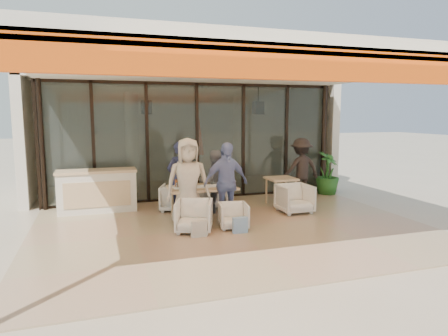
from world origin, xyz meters
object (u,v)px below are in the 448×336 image
at_px(diner_navy, 179,179).
at_px(diner_cream, 188,182).
at_px(diner_periwinkle, 226,183).
at_px(side_table, 281,182).
at_px(chair_near_left, 194,215).
at_px(diner_grey, 214,182).
at_px(dining_table, 202,189).
at_px(host_counter, 97,191).
at_px(chair_near_right, 233,215).
at_px(chair_far_right, 209,194).
at_px(standing_woman, 301,169).
at_px(side_chair, 295,197).
at_px(chair_far_left, 176,196).
at_px(potted_palm, 327,173).

distance_m(diner_navy, diner_cream, 0.90).
bearing_deg(diner_periwinkle, side_table, 20.99).
bearing_deg(diner_navy, chair_near_left, 68.29).
relative_size(diner_periwinkle, side_table, 2.37).
distance_m(diner_grey, diner_periwinkle, 0.91).
bearing_deg(diner_grey, dining_table, 47.02).
relative_size(host_counter, chair_near_right, 3.11).
relative_size(dining_table, side_table, 2.01).
distance_m(chair_far_right, standing_woman, 2.83).
bearing_deg(chair_near_right, diner_periwinkle, 99.22).
bearing_deg(side_chair, chair_near_left, -164.27).
relative_size(chair_near_left, chair_near_right, 1.22).
xyz_separation_m(host_counter, standing_woman, (5.44, -0.10, 0.32)).
bearing_deg(chair_near_left, host_counter, 148.12).
distance_m(dining_table, chair_far_right, 1.09).
relative_size(chair_near_left, side_chair, 0.95).
distance_m(chair_far_right, diner_grey, 0.64).
xyz_separation_m(chair_far_left, side_chair, (2.67, -1.11, 0.03)).
relative_size(diner_grey, side_table, 2.03).
xyz_separation_m(chair_far_right, potted_palm, (3.79, 0.58, 0.27)).
xyz_separation_m(side_table, side_chair, (0.00, -0.75, -0.25)).
height_order(chair_far_left, side_table, side_table).
distance_m(host_counter, chair_near_right, 3.53).
distance_m(chair_far_left, diner_grey, 1.06).
xyz_separation_m(chair_near_left, potted_palm, (4.63, 2.48, 0.27)).
bearing_deg(standing_woman, chair_far_left, 2.31).
xyz_separation_m(diner_navy, side_chair, (2.67, -0.61, -0.49)).
bearing_deg(diner_navy, dining_table, 111.14).
xyz_separation_m(chair_near_left, diner_cream, (0.00, 0.50, 0.57)).
bearing_deg(chair_far_right, standing_woman, 171.35).
relative_size(chair_near_right, side_table, 0.80).
bearing_deg(host_counter, side_table, -9.70).
bearing_deg(potted_palm, host_counter, -178.48).
bearing_deg(chair_far_right, chair_near_left, 51.04).
height_order(diner_grey, potted_palm, diner_grey).
bearing_deg(diner_cream, chair_near_right, -26.29).
bearing_deg(host_counter, diner_navy, -26.53).
height_order(chair_far_left, diner_navy, diner_navy).
height_order(chair_far_right, side_table, side_table).
relative_size(diner_grey, standing_woman, 0.89).
xyz_separation_m(host_counter, diner_periwinkle, (2.66, -1.81, 0.35)).
distance_m(diner_navy, potted_palm, 4.76).
distance_m(host_counter, standing_woman, 5.45).
height_order(chair_near_right, standing_woman, standing_woman).
distance_m(dining_table, diner_navy, 0.63).
bearing_deg(side_table, side_chair, -90.00).
bearing_deg(diner_cream, diner_periwinkle, 4.48).
relative_size(diner_cream, standing_woman, 1.10).
distance_m(chair_near_right, diner_periwinkle, 0.77).
bearing_deg(chair_far_right, diner_grey, 74.89).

